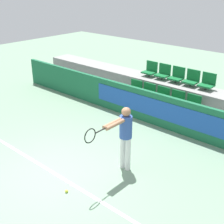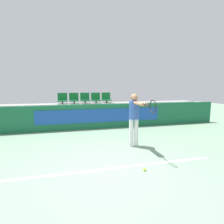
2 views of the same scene
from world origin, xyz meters
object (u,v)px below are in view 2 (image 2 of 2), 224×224
at_px(stadium_chair_1, 75,111).
at_px(stadium_chair_7, 85,99).
at_px(stadium_chair_3, 99,110).
at_px(stadium_chair_2, 87,111).
at_px(stadium_chair_6, 74,99).
at_px(tennis_player, 135,115).
at_px(stadium_chair_8, 96,99).
at_px(stadium_chair_4, 110,110).
at_px(stadium_chair_0, 62,111).
at_px(stadium_chair_9, 106,98).
at_px(stadium_chair_5, 62,99).
at_px(tennis_ball, 145,169).

distance_m(stadium_chair_1, stadium_chair_7, 1.15).
bearing_deg(stadium_chair_3, stadium_chair_2, 180.00).
relative_size(stadium_chair_6, tennis_player, 0.33).
bearing_deg(stadium_chair_6, stadium_chair_2, -57.91).
xyz_separation_m(stadium_chair_7, stadium_chair_8, (0.55, 0.00, 0.00)).
height_order(stadium_chair_1, stadium_chair_4, same).
xyz_separation_m(stadium_chair_0, stadium_chair_4, (2.21, 0.00, 0.00)).
bearing_deg(stadium_chair_7, tennis_player, -75.33).
distance_m(stadium_chair_0, stadium_chair_1, 0.55).
distance_m(stadium_chair_4, stadium_chair_7, 1.50).
height_order(stadium_chair_6, stadium_chair_9, same).
height_order(stadium_chair_5, stadium_chair_8, same).
relative_size(stadium_chair_7, tennis_ball, 7.94).
bearing_deg(tennis_ball, stadium_chair_4, 85.48).
bearing_deg(stadium_chair_1, stadium_chair_3, 0.00).
xyz_separation_m(stadium_chair_9, tennis_player, (-0.03, -4.12, -0.23)).
relative_size(stadium_chair_0, stadium_chair_5, 1.00).
relative_size(stadium_chair_3, stadium_chair_8, 1.00).
relative_size(stadium_chair_8, tennis_ball, 7.94).
xyz_separation_m(stadium_chair_8, tennis_player, (0.53, -4.12, -0.23)).
height_order(stadium_chair_2, tennis_player, tennis_player).
height_order(stadium_chair_4, stadium_chair_8, stadium_chair_8).
relative_size(stadium_chair_5, stadium_chair_8, 1.00).
bearing_deg(tennis_ball, stadium_chair_9, 86.18).
bearing_deg(stadium_chair_2, stadium_chair_0, 180.00).
bearing_deg(stadium_chair_1, tennis_player, -63.27).
bearing_deg(stadium_chair_5, stadium_chair_3, -27.99).
bearing_deg(stadium_chair_1, stadium_chair_9, 27.99).
xyz_separation_m(stadium_chair_3, stadium_chair_9, (0.55, 0.88, 0.50)).
bearing_deg(tennis_player, stadium_chair_2, 107.78).
bearing_deg(stadium_chair_3, stadium_chair_9, 57.91).
distance_m(stadium_chair_0, tennis_ball, 5.12).
distance_m(stadium_chair_7, stadium_chair_8, 0.55).
distance_m(stadium_chair_0, stadium_chair_5, 1.01).
height_order(stadium_chair_1, stadium_chair_8, stadium_chair_8).
relative_size(stadium_chair_4, tennis_ball, 7.94).
relative_size(stadium_chair_6, tennis_ball, 7.94).
bearing_deg(stadium_chair_3, stadium_chair_0, 180.00).
xyz_separation_m(stadium_chair_6, tennis_player, (1.63, -4.12, -0.23)).
distance_m(stadium_chair_1, stadium_chair_6, 1.01).
relative_size(stadium_chair_0, stadium_chair_1, 1.00).
xyz_separation_m(stadium_chair_5, stadium_chair_8, (1.66, 0.00, 0.00)).
height_order(stadium_chair_3, stadium_chair_8, stadium_chair_8).
bearing_deg(stadium_chair_6, stadium_chair_1, -90.00).
height_order(stadium_chair_8, tennis_ball, stadium_chair_8).
bearing_deg(stadium_chair_3, stadium_chair_8, 90.00).
bearing_deg(stadium_chair_4, stadium_chair_9, 90.00).
bearing_deg(stadium_chair_7, stadium_chair_2, -90.00).
xyz_separation_m(stadium_chair_0, stadium_chair_2, (1.10, 0.00, 0.00)).
relative_size(stadium_chair_0, stadium_chair_9, 1.00).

